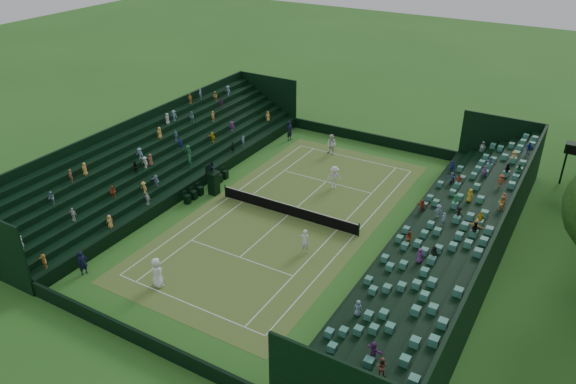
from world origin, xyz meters
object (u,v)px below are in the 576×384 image
tennis_net (288,209)px  player_far_east (334,177)px  player_near_west (157,273)px  player_near_east (305,241)px  player_far_west (331,145)px  umpire_chair (213,180)px

tennis_net → player_far_east: (1.03, 5.74, 0.45)m
tennis_net → player_near_west: bearing=-102.9°
tennis_net → player_near_east: size_ratio=6.45×
player_near_east → player_far_east: player_far_east is taller
player_far_east → player_near_west: bearing=-132.4°
player_near_west → player_far_west: (0.47, 23.08, -0.03)m
tennis_net → umpire_chair: size_ratio=4.07×
umpire_chair → player_near_west: bearing=-69.4°
tennis_net → umpire_chair: 6.93m
umpire_chair → player_far_east: size_ratio=1.47×
player_near_west → player_far_east: player_near_west is taller
player_far_west → player_far_east: (3.17, -5.89, -0.00)m
tennis_net → player_far_west: player_far_west is taller
player_far_west → tennis_net: bearing=-68.6°
tennis_net → umpire_chair: bearing=-179.7°
umpire_chair → player_near_west: umpire_chair is taller
player_near_east → player_far_east: bearing=-94.8°
player_near_east → player_far_west: 16.29m
player_near_west → player_near_east: size_ratio=1.12×
player_near_east → player_far_east: 9.72m
umpire_chair → player_near_east: umpire_chair is taller
player_near_west → player_far_east: bearing=-85.6°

